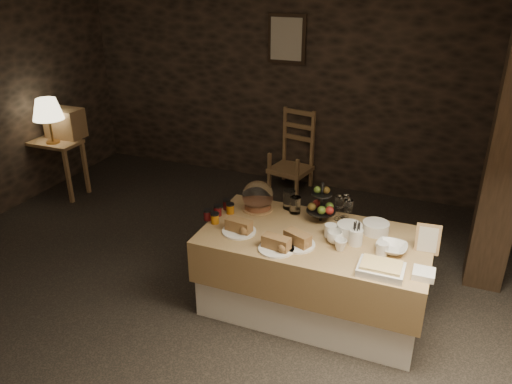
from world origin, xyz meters
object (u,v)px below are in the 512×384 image
at_px(fruit_stand, 322,206).
at_px(buffet_table, 313,268).
at_px(table_lamp, 47,110).
at_px(chair, 293,154).
at_px(timber_column, 512,139).
at_px(wine_rack, 65,123).
at_px(console_table, 55,152).

bearing_deg(fruit_stand, buffet_table, -84.44).
relative_size(table_lamp, fruit_stand, 1.56).
distance_m(chair, timber_column, 2.70).
distance_m(wine_rack, chair, 2.71).
height_order(buffet_table, wine_rack, wine_rack).
xyz_separation_m(buffet_table, wine_rack, (-3.36, 1.18, 0.45)).
relative_size(wine_rack, timber_column, 0.16).
bearing_deg(wine_rack, fruit_stand, -15.69).
height_order(table_lamp, chair, table_lamp).
bearing_deg(wine_rack, table_lamp, -90.00).
xyz_separation_m(table_lamp, fruit_stand, (3.34, -0.71, -0.25)).
bearing_deg(chair, console_table, -142.24).
relative_size(buffet_table, table_lamp, 3.31).
xyz_separation_m(chair, fruit_stand, (0.89, -2.02, 0.38)).
height_order(table_lamp, timber_column, timber_column).
relative_size(console_table, timber_column, 0.26).
relative_size(buffet_table, wine_rack, 4.03).
height_order(chair, fruit_stand, fruit_stand).
bearing_deg(chair, fruit_stand, -55.28).
distance_m(buffet_table, table_lamp, 3.56).
bearing_deg(wine_rack, chair, 23.83).
bearing_deg(fruit_stand, table_lamp, 168.03).
distance_m(chair, fruit_stand, 2.24).
xyz_separation_m(table_lamp, timber_column, (4.64, -0.01, 0.25)).
xyz_separation_m(buffet_table, timber_column, (1.27, 0.94, 0.91)).
relative_size(table_lamp, chair, 0.69).
relative_size(timber_column, fruit_stand, 7.93).
height_order(chair, timber_column, timber_column).
distance_m(table_lamp, chair, 2.85).
bearing_deg(buffet_table, timber_column, 36.36).
xyz_separation_m(console_table, table_lamp, (0.05, -0.05, 0.52)).
height_order(console_table, table_lamp, table_lamp).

